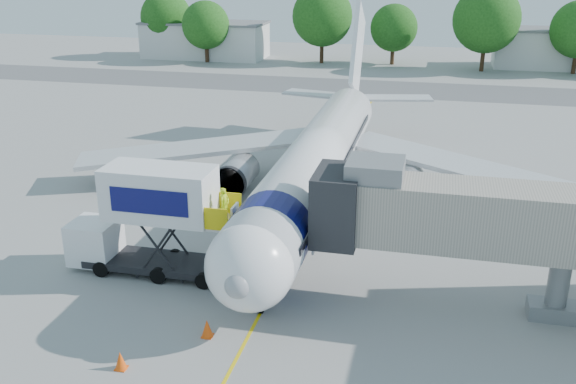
# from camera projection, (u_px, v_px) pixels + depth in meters

# --- Properties ---
(ground) EXTENTS (160.00, 160.00, 0.00)m
(ground) POSITION_uv_depth(u_px,v_px,m) (305.00, 228.00, 36.97)
(ground) COLOR #999996
(ground) RESTS_ON ground
(guidance_line) EXTENTS (0.15, 70.00, 0.01)m
(guidance_line) POSITION_uv_depth(u_px,v_px,m) (305.00, 228.00, 36.96)
(guidance_line) COLOR yellow
(guidance_line) RESTS_ON ground
(taxiway_strip) EXTENTS (120.00, 10.00, 0.01)m
(taxiway_strip) POSITION_uv_depth(u_px,v_px,m) (378.00, 88.00, 75.27)
(taxiway_strip) COLOR #59595B
(taxiway_strip) RESTS_ON ground
(aircraft) EXTENTS (34.17, 37.73, 11.35)m
(aircraft) POSITION_uv_depth(u_px,v_px,m) (319.00, 159.00, 39.69)
(aircraft) COLOR white
(aircraft) RESTS_ON ground
(jet_bridge) EXTENTS (13.90, 3.20, 6.60)m
(jet_bridge) POSITION_uv_depth(u_px,v_px,m) (455.00, 216.00, 27.35)
(jet_bridge) COLOR #AA9F91
(jet_bridge) RESTS_ON ground
(catering_hiloader) EXTENTS (8.50, 2.44, 5.50)m
(catering_hiloader) POSITION_uv_depth(u_px,v_px,m) (149.00, 221.00, 30.97)
(catering_hiloader) COLOR black
(catering_hiloader) RESTS_ON ground
(safety_cone_a) EXTENTS (0.49, 0.49, 0.78)m
(safety_cone_a) POSITION_uv_depth(u_px,v_px,m) (207.00, 328.00, 26.40)
(safety_cone_a) COLOR #E94C0C
(safety_cone_a) RESTS_ON ground
(safety_cone_b) EXTENTS (0.47, 0.47, 0.74)m
(safety_cone_b) POSITION_uv_depth(u_px,v_px,m) (121.00, 361.00, 24.34)
(safety_cone_b) COLOR #E94C0C
(safety_cone_b) RESTS_ON ground
(outbuilding_left) EXTENTS (18.40, 8.40, 5.30)m
(outbuilding_left) POSITION_uv_depth(u_px,v_px,m) (205.00, 40.00, 96.78)
(outbuilding_left) COLOR silver
(outbuilding_left) RESTS_ON ground
(outbuilding_right) EXTENTS (16.40, 7.40, 5.30)m
(outbuilding_right) POSITION_uv_depth(u_px,v_px,m) (555.00, 48.00, 87.84)
(outbuilding_right) COLOR silver
(outbuilding_right) RESTS_ON ground
(tree_a) EXTENTS (7.61, 7.61, 9.70)m
(tree_a) POSITION_uv_depth(u_px,v_px,m) (166.00, 17.00, 96.20)
(tree_a) COLOR #382314
(tree_a) RESTS_ON ground
(tree_b) EXTENTS (6.81, 6.81, 8.68)m
(tree_b) POSITION_uv_depth(u_px,v_px,m) (206.00, 25.00, 91.60)
(tree_b) COLOR #382314
(tree_b) RESTS_ON ground
(tree_c) EXTENTS (8.50, 8.50, 10.84)m
(tree_c) POSITION_uv_depth(u_px,v_px,m) (322.00, 16.00, 90.39)
(tree_c) COLOR #382314
(tree_c) RESTS_ON ground
(tree_d) EXTENTS (6.58, 6.58, 8.39)m
(tree_d) POSITION_uv_depth(u_px,v_px,m) (394.00, 28.00, 89.77)
(tree_d) COLOR #382314
(tree_d) RESTS_ON ground
(tree_e) EXTENTS (8.75, 8.75, 11.15)m
(tree_e) POSITION_uv_depth(u_px,v_px,m) (487.00, 19.00, 83.83)
(tree_e) COLOR #382314
(tree_e) RESTS_ON ground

